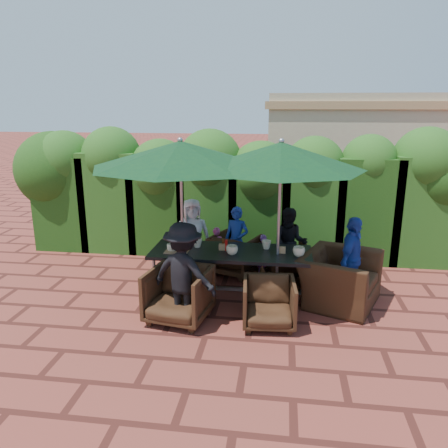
# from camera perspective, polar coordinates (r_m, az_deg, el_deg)

# --- Properties ---
(ground) EXTENTS (80.00, 80.00, 0.00)m
(ground) POSITION_cam_1_polar(r_m,az_deg,el_deg) (6.82, -0.79, -9.94)
(ground) COLOR maroon
(ground) RESTS_ON ground
(dining_table) EXTENTS (2.45, 0.90, 0.75)m
(dining_table) POSITION_cam_1_polar(r_m,az_deg,el_deg) (6.72, 0.92, -4.12)
(dining_table) COLOR black
(dining_table) RESTS_ON ground
(umbrella_left) EXTENTS (2.66, 2.66, 2.46)m
(umbrella_left) POSITION_cam_1_polar(r_m,az_deg,el_deg) (6.46, -5.71, 9.03)
(umbrella_left) COLOR gray
(umbrella_left) RESTS_ON ground
(umbrella_right) EXTENTS (2.41, 2.41, 2.46)m
(umbrella_right) POSITION_cam_1_polar(r_m,az_deg,el_deg) (6.28, 7.46, 8.79)
(umbrella_right) COLOR gray
(umbrella_right) RESTS_ON ground
(chair_far_left) EXTENTS (0.87, 0.85, 0.70)m
(chair_far_left) POSITION_cam_1_polar(r_m,az_deg,el_deg) (7.93, -3.82, -3.59)
(chair_far_left) COLOR black
(chair_far_left) RESTS_ON ground
(chair_far_mid) EXTENTS (0.96, 0.94, 0.78)m
(chair_far_mid) POSITION_cam_1_polar(r_m,az_deg,el_deg) (7.74, 1.42, -3.70)
(chair_far_mid) COLOR black
(chair_far_mid) RESTS_ON ground
(chair_far_right) EXTENTS (0.82, 0.79, 0.70)m
(chair_far_right) POSITION_cam_1_polar(r_m,az_deg,el_deg) (7.57, 8.23, -4.62)
(chair_far_right) COLOR black
(chair_far_right) RESTS_ON ground
(chair_near_left) EXTENTS (0.92, 0.88, 0.83)m
(chair_near_left) POSITION_cam_1_polar(r_m,az_deg,el_deg) (6.12, -5.95, -8.84)
(chair_near_left) COLOR black
(chair_near_left) RESTS_ON ground
(chair_near_right) EXTENTS (0.75, 0.70, 0.72)m
(chair_near_right) POSITION_cam_1_polar(r_m,az_deg,el_deg) (6.00, 5.90, -9.94)
(chair_near_right) COLOR black
(chair_near_right) RESTS_ON ground
(chair_end_right) EXTENTS (1.16, 1.38, 1.03)m
(chair_end_right) POSITION_cam_1_polar(r_m,az_deg,el_deg) (6.79, 14.88, -5.90)
(chair_end_right) COLOR black
(chair_end_right) RESTS_ON ground
(adult_far_left) EXTENTS (0.75, 0.58, 1.33)m
(adult_far_left) POSITION_cam_1_polar(r_m,az_deg,el_deg) (7.78, -4.17, -1.52)
(adult_far_left) COLOR white
(adult_far_left) RESTS_ON ground
(adult_far_mid) EXTENTS (0.51, 0.46, 1.21)m
(adult_far_mid) POSITION_cam_1_polar(r_m,az_deg,el_deg) (7.67, 1.64, -2.20)
(adult_far_mid) COLOR #1C3899
(adult_far_mid) RESTS_ON ground
(adult_far_right) EXTENTS (0.61, 0.40, 1.24)m
(adult_far_right) POSITION_cam_1_polar(r_m,az_deg,el_deg) (7.56, 8.61, -2.52)
(adult_far_right) COLOR black
(adult_far_right) RESTS_ON ground
(adult_near_left) EXTENTS (1.00, 0.67, 1.43)m
(adult_near_left) POSITION_cam_1_polar(r_m,az_deg,el_deg) (5.94, -5.30, -6.46)
(adult_near_left) COLOR black
(adult_near_left) RESTS_ON ground
(adult_end_right) EXTENTS (0.67, 0.87, 1.33)m
(adult_end_right) POSITION_cam_1_polar(r_m,az_deg,el_deg) (6.82, 16.30, -4.56)
(adult_end_right) COLOR #1C3899
(adult_end_right) RESTS_ON ground
(child_left) EXTENTS (0.33, 0.29, 0.80)m
(child_left) POSITION_cam_1_polar(r_m,az_deg,el_deg) (7.86, -0.97, -3.32)
(child_left) COLOR #D94C94
(child_left) RESTS_ON ground
(child_right) EXTENTS (0.29, 0.24, 0.73)m
(child_right) POSITION_cam_1_polar(r_m,az_deg,el_deg) (7.69, 5.13, -4.07)
(child_right) COLOR #9C52B2
(child_right) RESTS_ON ground
(pedestrian_a) EXTENTS (1.56, 1.15, 1.59)m
(pedestrian_a) POSITION_cam_1_polar(r_m,az_deg,el_deg) (10.69, 12.67, 3.51)
(pedestrian_a) COLOR #217B2B
(pedestrian_a) RESTS_ON ground
(pedestrian_b) EXTENTS (1.01, 0.84, 1.80)m
(pedestrian_b) POSITION_cam_1_polar(r_m,az_deg,el_deg) (10.84, 16.21, 4.00)
(pedestrian_b) COLOR #D94C94
(pedestrian_b) RESTS_ON ground
(pedestrian_c) EXTENTS (1.05, 0.66, 1.53)m
(pedestrian_c) POSITION_cam_1_polar(r_m,az_deg,el_deg) (11.01, 20.56, 3.08)
(pedestrian_c) COLOR gray
(pedestrian_c) RESTS_ON ground
(cup_a) EXTENTS (0.16, 0.16, 0.13)m
(cup_a) POSITION_cam_1_polar(r_m,az_deg,el_deg) (6.69, -6.81, -3.07)
(cup_a) COLOR beige
(cup_a) RESTS_ON dining_table
(cup_b) EXTENTS (0.15, 0.15, 0.14)m
(cup_b) POSITION_cam_1_polar(r_m,az_deg,el_deg) (6.85, -3.50, -2.47)
(cup_b) COLOR beige
(cup_b) RESTS_ON dining_table
(cup_c) EXTENTS (0.18, 0.18, 0.14)m
(cup_c) POSITION_cam_1_polar(r_m,az_deg,el_deg) (6.52, 1.06, -3.41)
(cup_c) COLOR beige
(cup_c) RESTS_ON dining_table
(cup_d) EXTENTS (0.14, 0.14, 0.14)m
(cup_d) POSITION_cam_1_polar(r_m,az_deg,el_deg) (6.79, 5.55, -2.71)
(cup_d) COLOR beige
(cup_d) RESTS_ON dining_table
(cup_e) EXTENTS (0.18, 0.18, 0.14)m
(cup_e) POSITION_cam_1_polar(r_m,az_deg,el_deg) (6.54, 9.75, -3.58)
(cup_e) COLOR beige
(cup_e) RESTS_ON dining_table
(ketchup_bottle) EXTENTS (0.04, 0.04, 0.17)m
(ketchup_bottle) POSITION_cam_1_polar(r_m,az_deg,el_deg) (6.68, 0.30, -2.79)
(ketchup_bottle) COLOR #B20C0A
(ketchup_bottle) RESTS_ON dining_table
(sauce_bottle) EXTENTS (0.04, 0.04, 0.17)m
(sauce_bottle) POSITION_cam_1_polar(r_m,az_deg,el_deg) (6.74, -0.08, -2.64)
(sauce_bottle) COLOR #4C230C
(sauce_bottle) RESTS_ON dining_table
(serving_tray) EXTENTS (0.35, 0.25, 0.02)m
(serving_tray) POSITION_cam_1_polar(r_m,az_deg,el_deg) (6.68, -6.18, -3.56)
(serving_tray) COLOR #936747
(serving_tray) RESTS_ON dining_table
(number_block_left) EXTENTS (0.12, 0.06, 0.10)m
(number_block_left) POSITION_cam_1_polar(r_m,az_deg,el_deg) (6.71, -0.15, -3.01)
(number_block_left) COLOR tan
(number_block_left) RESTS_ON dining_table
(number_block_right) EXTENTS (0.12, 0.06, 0.10)m
(number_block_right) POSITION_cam_1_polar(r_m,az_deg,el_deg) (6.64, 7.52, -3.37)
(number_block_right) COLOR tan
(number_block_right) RESTS_ON dining_table
(hedge_wall) EXTENTS (9.10, 1.60, 2.54)m
(hedge_wall) POSITION_cam_1_polar(r_m,az_deg,el_deg) (8.63, 0.35, 5.13)
(hedge_wall) COLOR #12360E
(hedge_wall) RESTS_ON ground
(building) EXTENTS (6.20, 3.08, 3.20)m
(building) POSITION_cam_1_polar(r_m,az_deg,el_deg) (13.41, 19.06, 8.90)
(building) COLOR #B8AE89
(building) RESTS_ON ground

